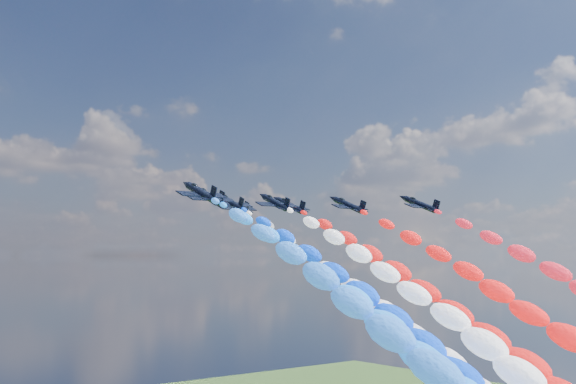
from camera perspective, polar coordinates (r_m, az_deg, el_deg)
jet_0 at (r=137.82m, az=-6.69°, el=-0.00°), size 9.57×12.94×7.07m
trail_0 at (r=99.23m, az=9.40°, el=-13.20°), size 6.26×97.66×54.66m
jet_1 at (r=147.75m, az=-6.03°, el=-0.34°), size 9.54×12.91×7.07m
trail_1 at (r=109.18m, az=8.80°, el=-12.44°), size 6.26×97.66×54.66m
jet_2 at (r=163.19m, az=-4.42°, el=-0.77°), size 10.13×13.34×7.07m
trail_2 at (r=125.13m, az=9.04°, el=-11.46°), size 6.26×97.66×54.66m
jet_3 at (r=164.04m, az=-0.98°, el=-0.81°), size 10.17×13.37×7.07m
trail_3 at (r=128.27m, az=13.34°, el=-11.22°), size 6.26×97.66×54.66m
jet_4 at (r=175.92m, az=-3.97°, el=-1.07°), size 10.02×13.26×7.07m
trail_4 at (r=137.79m, az=8.34°, el=-10.85°), size 6.26×97.66×54.66m
jet_5 at (r=173.28m, az=0.13°, el=-1.03°), size 9.66×13.00×7.07m
trail_5 at (r=137.99m, az=13.76°, el=-10.76°), size 6.26×97.66×54.66m
jet_6 at (r=172.71m, az=4.61°, el=-1.00°), size 9.94×13.20×7.07m
trail_6 at (r=140.69m, az=19.30°, el=-10.51°), size 6.26×97.66×54.66m
jet_7 at (r=172.49m, az=10.02°, el=-0.93°), size 9.94×13.20×7.07m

